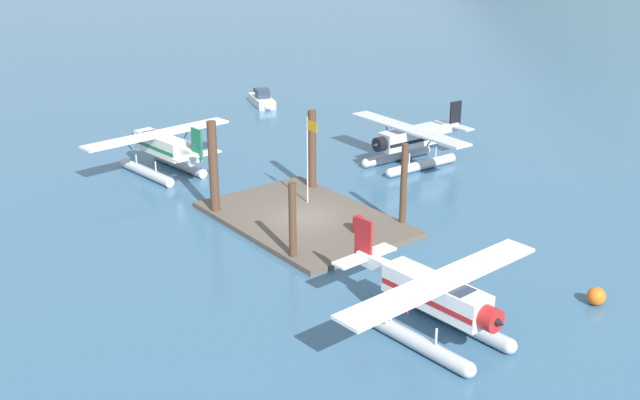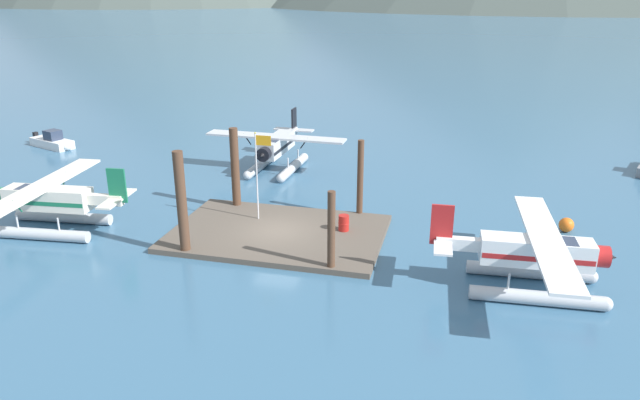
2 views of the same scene
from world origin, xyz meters
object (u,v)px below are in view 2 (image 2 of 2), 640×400
(seaplane_white_stbd_aft, at_px, (536,259))
(seaplane_silver_bow_left, at_px, (277,150))
(flagpole, at_px, (259,165))
(seaplane_cream_port_aft, at_px, (49,204))
(mooring_buoy, at_px, (566,225))
(boat_white_open_west, at_px, (53,142))
(fuel_drum, at_px, (344,223))

(seaplane_white_stbd_aft, height_order, seaplane_silver_bow_left, same)
(flagpole, relative_size, seaplane_cream_port_aft, 0.49)
(flagpole, xyz_separation_m, seaplane_silver_bow_left, (-2.33, 10.20, -1.96))
(mooring_buoy, distance_m, seaplane_silver_bow_left, 20.60)
(seaplane_white_stbd_aft, xyz_separation_m, seaplane_cream_port_aft, (-25.54, 0.65, 0.00))
(seaplane_silver_bow_left, height_order, boat_white_open_west, seaplane_silver_bow_left)
(seaplane_white_stbd_aft, bearing_deg, seaplane_silver_bow_left, 138.93)
(flagpole, bearing_deg, seaplane_cream_port_aft, -160.69)
(fuel_drum, distance_m, mooring_buoy, 12.47)
(mooring_buoy, distance_m, seaplane_cream_port_aft, 28.81)
(seaplane_white_stbd_aft, height_order, boat_white_open_west, seaplane_white_stbd_aft)
(fuel_drum, relative_size, mooring_buoy, 1.08)
(fuel_drum, height_order, seaplane_silver_bow_left, seaplane_silver_bow_left)
(seaplane_silver_bow_left, xyz_separation_m, boat_white_open_west, (-20.52, 1.55, -1.09))
(seaplane_silver_bow_left, bearing_deg, seaplane_white_stbd_aft, -41.07)
(seaplane_silver_bow_left, bearing_deg, fuel_drum, -55.57)
(seaplane_silver_bow_left, distance_m, seaplane_cream_port_aft, 16.51)
(seaplane_cream_port_aft, bearing_deg, boat_white_open_west, 127.24)
(flagpole, distance_m, seaplane_white_stbd_aft, 15.35)
(flagpole, relative_size, fuel_drum, 5.81)
(flagpole, height_order, mooring_buoy, flagpole)
(fuel_drum, xyz_separation_m, boat_white_open_west, (-27.85, 12.25, -0.25))
(seaplane_silver_bow_left, bearing_deg, seaplane_cream_port_aft, -121.67)
(flagpole, relative_size, boat_white_open_west, 1.09)
(mooring_buoy, height_order, seaplane_cream_port_aft, seaplane_cream_port_aft)
(seaplane_silver_bow_left, xyz_separation_m, seaplane_cream_port_aft, (-8.67, -14.05, 0.00))
(mooring_buoy, relative_size, seaplane_white_stbd_aft, 0.08)
(flagpole, distance_m, seaplane_cream_port_aft, 11.81)
(flagpole, height_order, seaplane_silver_bow_left, flagpole)
(flagpole, bearing_deg, seaplane_silver_bow_left, 102.86)
(fuel_drum, relative_size, boat_white_open_west, 0.19)
(mooring_buoy, distance_m, seaplane_white_stbd_aft, 8.01)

